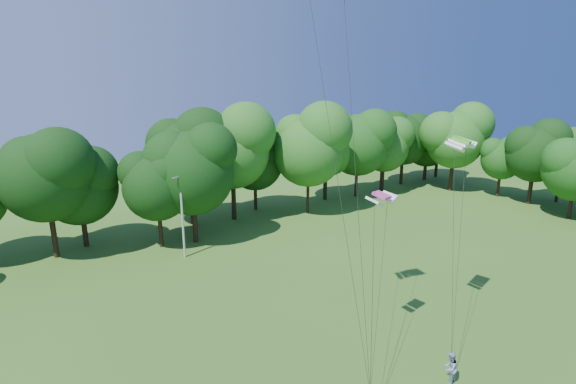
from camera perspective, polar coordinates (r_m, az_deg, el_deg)
utility_pole at (r=42.18m, az=-13.28°, el=-2.93°), size 1.55×0.51×7.94m
kite_flyer_right at (r=28.24m, az=19.90°, el=-20.27°), size 1.07×0.91×1.90m
kite_green at (r=30.14m, az=21.16°, el=6.20°), size 2.81×1.81×0.47m
kite_pink at (r=26.85m, az=11.80°, el=-0.40°), size 2.15×1.30×0.33m
tree_back_center at (r=44.77m, az=-12.17°, el=3.74°), size 9.12×9.12×13.27m
tree_back_east at (r=65.19m, az=12.13°, el=5.98°), size 7.54×7.54×10.97m
tree_flank_east at (r=68.29m, az=31.62°, el=4.39°), size 7.45×7.45×10.83m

